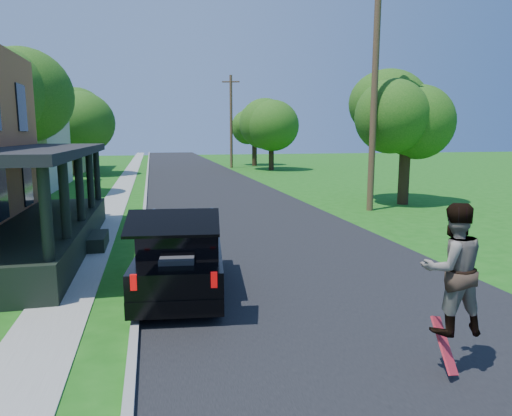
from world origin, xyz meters
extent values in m
plane|color=#175911|center=(0.00, 0.00, 0.00)|extent=(140.00, 140.00, 0.00)
cube|color=black|center=(0.00, 20.00, 0.00)|extent=(8.00, 120.00, 0.02)
cube|color=gray|center=(-4.05, 20.00, 0.00)|extent=(0.15, 120.00, 0.12)
cube|color=gray|center=(-5.60, 20.00, 0.00)|extent=(1.30, 120.00, 0.03)
cube|color=black|center=(-6.80, 6.00, 0.45)|extent=(2.40, 10.00, 0.90)
cube|color=black|center=(-6.80, 6.00, 3.00)|extent=(2.60, 10.30, 0.25)
cube|color=beige|center=(-13.50, 40.00, 2.50)|extent=(8.00, 8.00, 5.00)
pyramid|color=black|center=(-13.50, 40.00, 7.20)|extent=(12.78, 12.78, 2.20)
cube|color=black|center=(-3.08, 1.50, 0.62)|extent=(2.27, 4.40, 0.82)
cube|color=black|center=(-3.06, 1.64, 1.28)|extent=(1.93, 2.79, 0.53)
cube|color=black|center=(-3.06, 1.64, 1.56)|extent=(1.98, 2.88, 0.08)
cube|color=black|center=(-3.33, -0.55, 1.97)|extent=(1.73, 1.07, 0.37)
cube|color=#313136|center=(-3.23, 0.24, 0.91)|extent=(0.74, 0.65, 0.43)
cube|color=silver|center=(-3.77, 1.73, 1.65)|extent=(0.33, 2.31, 0.06)
cube|color=silver|center=(-2.36, 1.56, 1.65)|extent=(0.33, 2.31, 0.06)
cube|color=#990505|center=(-4.03, -0.49, 0.91)|extent=(0.12, 0.07, 0.29)
cube|color=#990505|center=(-2.62, -0.66, 0.91)|extent=(0.12, 0.07, 0.29)
cylinder|color=black|center=(-3.68, 2.98, 0.33)|extent=(0.31, 0.68, 0.65)
cylinder|color=black|center=(-2.14, 2.79, 0.33)|extent=(0.31, 0.68, 0.65)
cylinder|color=black|center=(-4.01, 0.21, 0.33)|extent=(0.31, 0.68, 0.65)
cylinder|color=black|center=(-2.48, 0.02, 0.33)|extent=(0.31, 0.68, 0.65)
imported|color=black|center=(0.51, -3.00, 1.60)|extent=(0.99, 0.81, 1.92)
cube|color=red|center=(0.45, -3.03, 0.45)|extent=(0.23, 0.63, 0.76)
cylinder|color=black|center=(-10.50, 18.23, 1.51)|extent=(0.67, 0.67, 3.01)
sphere|color=#43741F|center=(-10.50, 18.23, 4.80)|extent=(6.43, 6.43, 5.38)
sphere|color=#43741F|center=(-10.05, 18.03, 6.00)|extent=(5.57, 5.57, 4.66)
sphere|color=#43741F|center=(-11.07, 18.51, 5.40)|extent=(5.71, 5.71, 4.78)
cylinder|color=black|center=(-10.04, 33.12, 1.43)|extent=(0.52, 0.52, 2.86)
sphere|color=#43741F|center=(-10.04, 33.12, 4.68)|extent=(5.69, 5.69, 5.46)
sphere|color=#43741F|center=(-9.67, 32.86, 5.89)|extent=(4.93, 4.93, 4.73)
sphere|color=#43741F|center=(-10.50, 33.45, 5.29)|extent=(5.06, 5.06, 4.85)
cylinder|color=black|center=(8.67, 12.06, 1.53)|extent=(0.67, 0.67, 3.06)
sphere|color=#43741F|center=(8.67, 12.06, 4.43)|extent=(5.13, 5.13, 4.11)
sphere|color=#43741F|center=(8.95, 11.67, 5.34)|extent=(4.45, 4.45, 3.56)
sphere|color=#43741F|center=(8.32, 12.56, 4.88)|extent=(4.56, 4.56, 3.65)
cylinder|color=black|center=(7.75, 34.67, 1.50)|extent=(0.62, 0.62, 2.99)
sphere|color=#43741F|center=(7.75, 34.67, 4.61)|extent=(5.87, 5.87, 4.84)
sphere|color=#43741F|center=(8.03, 34.32, 5.68)|extent=(5.09, 5.09, 4.20)
sphere|color=#43741F|center=(7.39, 35.13, 5.15)|extent=(5.22, 5.22, 4.31)
cylinder|color=black|center=(7.54, 41.24, 1.56)|extent=(0.67, 0.67, 3.12)
sphere|color=#43741F|center=(7.54, 41.24, 4.56)|extent=(5.37, 5.37, 4.31)
sphere|color=#43741F|center=(7.83, 40.85, 5.51)|extent=(4.65, 4.65, 3.74)
sphere|color=#43741F|center=(7.18, 41.75, 5.04)|extent=(4.77, 4.77, 3.83)
cylinder|color=#4A3322|center=(6.16, 10.66, 5.66)|extent=(0.35, 0.35, 11.31)
cylinder|color=#4A3322|center=(4.50, 38.69, 4.71)|extent=(0.36, 0.36, 9.42)
cube|color=#4A3322|center=(4.50, 38.69, 8.75)|extent=(1.75, 0.63, 0.13)
camera|label=1|loc=(-3.64, -8.53, 3.51)|focal=32.00mm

